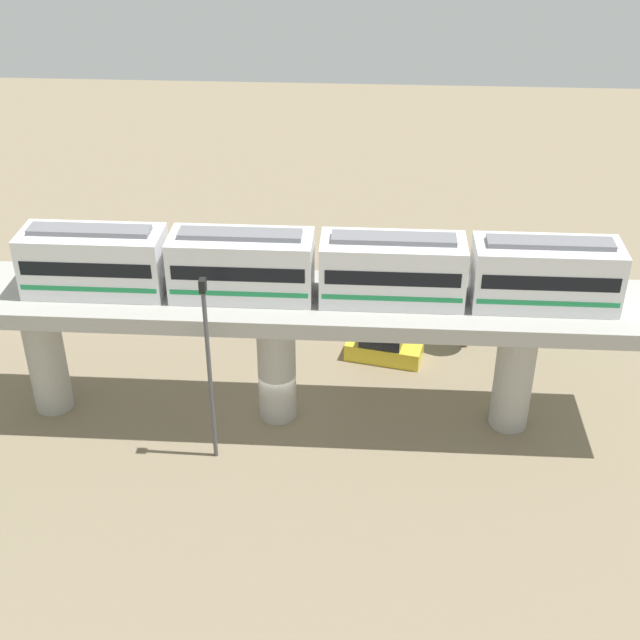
{
  "coord_description": "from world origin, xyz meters",
  "views": [
    {
      "loc": [
        -35.2,
        -4.34,
        27.06
      ],
      "look_at": [
        2.5,
        -1.99,
        4.21
      ],
      "focal_mm": 48.55,
      "sensor_mm": 36.0,
      "label": 1
    }
  ],
  "objects_px": {
    "tree_near_viaduct": "(553,277)",
    "parked_car_silver": "(260,315)",
    "train": "(317,267)",
    "tree_mid_lot": "(470,291)",
    "signal_post": "(209,363)",
    "parked_car_yellow": "(383,347)"
  },
  "relations": [
    {
      "from": "parked_car_yellow",
      "to": "tree_near_viaduct",
      "type": "distance_m",
      "value": 11.24
    },
    {
      "from": "parked_car_silver",
      "to": "tree_mid_lot",
      "type": "distance_m",
      "value": 12.41
    },
    {
      "from": "train",
      "to": "parked_car_silver",
      "type": "bearing_deg",
      "value": 24.61
    },
    {
      "from": "tree_near_viaduct",
      "to": "signal_post",
      "type": "bearing_deg",
      "value": 127.57
    },
    {
      "from": "train",
      "to": "tree_mid_lot",
      "type": "distance_m",
      "value": 11.8
    },
    {
      "from": "train",
      "to": "parked_car_silver",
      "type": "xyz_separation_m",
      "value": [
        8.58,
        3.93,
        -7.8
      ]
    },
    {
      "from": "parked_car_silver",
      "to": "signal_post",
      "type": "xyz_separation_m",
      "value": [
        -11.98,
        0.71,
        4.58
      ]
    },
    {
      "from": "tree_near_viaduct",
      "to": "parked_car_yellow",
      "type": "bearing_deg",
      "value": 116.03
    },
    {
      "from": "parked_car_silver",
      "to": "tree_near_viaduct",
      "type": "xyz_separation_m",
      "value": [
        1.8,
        -17.21,
        2.18
      ]
    },
    {
      "from": "parked_car_silver",
      "to": "tree_near_viaduct",
      "type": "bearing_deg",
      "value": -96.98
    },
    {
      "from": "train",
      "to": "parked_car_yellow",
      "type": "height_order",
      "value": "train"
    },
    {
      "from": "tree_mid_lot",
      "to": "tree_near_viaduct",
      "type": "bearing_deg",
      "value": -57.73
    },
    {
      "from": "tree_mid_lot",
      "to": "parked_car_yellow",
      "type": "bearing_deg",
      "value": 108.18
    },
    {
      "from": "train",
      "to": "tree_mid_lot",
      "type": "xyz_separation_m",
      "value": [
        7.08,
        -8.05,
        -4.94
      ]
    },
    {
      "from": "parked_car_silver",
      "to": "tree_mid_lot",
      "type": "bearing_deg",
      "value": -110.09
    },
    {
      "from": "tree_near_viaduct",
      "to": "parked_car_silver",
      "type": "bearing_deg",
      "value": 95.98
    },
    {
      "from": "train",
      "to": "tree_near_viaduct",
      "type": "distance_m",
      "value": 17.77
    },
    {
      "from": "parked_car_silver",
      "to": "signal_post",
      "type": "relative_size",
      "value": 0.47
    },
    {
      "from": "parked_car_silver",
      "to": "signal_post",
      "type": "height_order",
      "value": "signal_post"
    },
    {
      "from": "signal_post",
      "to": "train",
      "type": "bearing_deg",
      "value": -53.74
    },
    {
      "from": "train",
      "to": "parked_car_silver",
      "type": "distance_m",
      "value": 12.24
    },
    {
      "from": "train",
      "to": "signal_post",
      "type": "relative_size",
      "value": 2.86
    }
  ]
}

